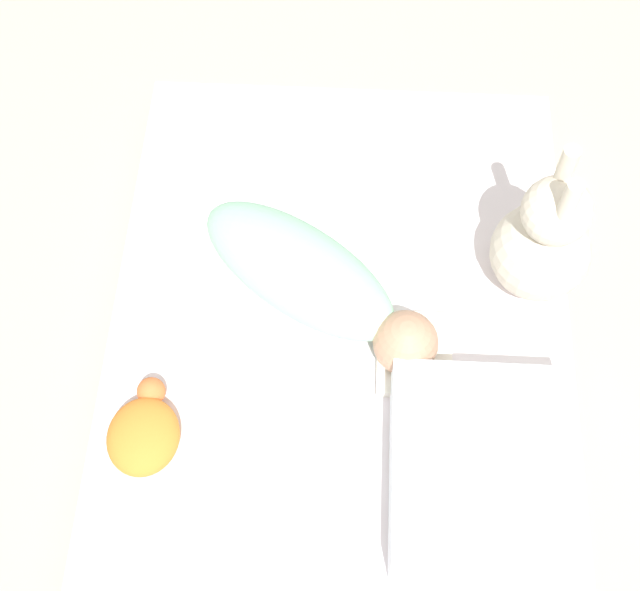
# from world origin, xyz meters

# --- Properties ---
(ground_plane) EXTENTS (12.00, 12.00, 0.00)m
(ground_plane) POSITION_xyz_m (0.00, 0.00, 0.00)
(ground_plane) COLOR #B2A893
(bed_mattress) EXTENTS (1.28, 0.94, 0.16)m
(bed_mattress) POSITION_xyz_m (0.00, 0.00, 0.08)
(bed_mattress) COLOR white
(bed_mattress) RESTS_ON ground_plane
(burp_cloth) EXTENTS (0.18, 0.15, 0.02)m
(burp_cloth) POSITION_xyz_m (-0.05, -0.15, 0.17)
(burp_cloth) COLOR white
(burp_cloth) RESTS_ON bed_mattress
(swaddled_baby) EXTENTS (0.42, 0.53, 0.14)m
(swaddled_baby) POSITION_xyz_m (0.07, 0.06, 0.23)
(swaddled_baby) COLOR #99D6B2
(swaddled_baby) RESTS_ON bed_mattress
(pillow) EXTENTS (0.38, 0.33, 0.10)m
(pillow) POSITION_xyz_m (-0.30, -0.27, 0.21)
(pillow) COLOR white
(pillow) RESTS_ON bed_mattress
(bunny_plush) EXTENTS (0.20, 0.20, 0.38)m
(bunny_plush) POSITION_xyz_m (0.14, -0.39, 0.30)
(bunny_plush) COLOR beige
(bunny_plush) RESTS_ON bed_mattress
(turtle_plush) EXTENTS (0.20, 0.14, 0.07)m
(turtle_plush) POSITION_xyz_m (-0.25, 0.36, 0.20)
(turtle_plush) COLOR orange
(turtle_plush) RESTS_ON bed_mattress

